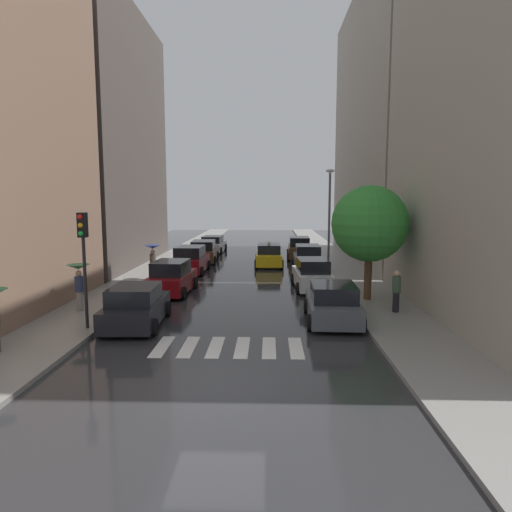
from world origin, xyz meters
TOP-DOWN VIEW (x-y plane):
  - ground_plane at (0.00, 24.00)m, footprint 28.00×72.00m
  - sidewalk_left at (-6.50, 24.00)m, footprint 3.00×72.00m
  - sidewalk_right at (6.50, 24.00)m, footprint 3.00×72.00m
  - crosswalk_stripes at (0.00, 3.35)m, footprint 4.95×2.20m
  - building_left_mid at (-11.00, 22.10)m, footprint 6.00×15.59m
  - building_right_mid at (11.00, 25.38)m, footprint 6.00×20.24m
  - parked_car_left_nearest at (-3.85, 5.81)m, footprint 2.30×4.22m
  - parked_car_left_second at (-3.75, 11.86)m, footprint 2.20×4.24m
  - parked_car_left_third at (-3.94, 18.57)m, footprint 2.24×4.48m
  - parked_car_left_fourth at (-3.81, 23.77)m, footprint 2.26×4.70m
  - parked_car_left_fifth at (-3.88, 30.24)m, footprint 2.28×4.60m
  - parked_car_right_nearest at (3.91, 6.57)m, footprint 2.25×4.07m
  - parked_car_right_second at (3.70, 13.21)m, footprint 2.17×4.29m
  - parked_car_right_third at (3.98, 19.56)m, footprint 2.08×4.35m
  - parked_car_right_fourth at (3.84, 25.93)m, footprint 2.11×4.41m
  - taxi_midroad at (1.33, 22.00)m, footprint 2.10×4.69m
  - pedestrian_near_tree at (6.75, 7.73)m, footprint 0.36×0.36m
  - pedestrian_by_kerb at (-5.58, 15.11)m, footprint 0.96×0.96m
  - pedestrian_far_side at (-6.83, 7.60)m, footprint 0.96×0.96m
  - street_tree_right at (6.07, 10.17)m, footprint 3.60×3.60m
  - traffic_light_left_corner at (-5.45, 4.95)m, footprint 0.30×0.42m
  - lamp_post_right at (5.55, 20.57)m, footprint 0.60×0.28m

SIDE VIEW (x-z plane):
  - ground_plane at x=0.00m, z-range -0.04..0.00m
  - crosswalk_stripes at x=0.00m, z-range 0.00..0.01m
  - sidewalk_left at x=-6.50m, z-range 0.00..0.15m
  - sidewalk_right at x=6.50m, z-range 0.00..0.15m
  - parked_car_left_fifth at x=-3.88m, z-range -0.04..1.49m
  - parked_car_right_nearest at x=3.91m, z-range -0.05..1.54m
  - parked_car_left_nearest at x=-3.85m, z-range -0.05..1.57m
  - taxi_midroad at x=1.33m, z-range -0.14..1.67m
  - parked_car_left_fourth at x=-3.81m, z-range -0.06..1.64m
  - parked_car_right_second at x=3.70m, z-range -0.06..1.65m
  - parked_car_left_second at x=-3.75m, z-range -0.06..1.69m
  - parked_car_right_third at x=3.98m, z-range -0.07..1.74m
  - parked_car_left_third at x=-3.94m, z-range -0.07..1.74m
  - parked_car_right_fourth at x=3.84m, z-range -0.07..1.75m
  - pedestrian_near_tree at x=6.75m, z-range 0.20..1.99m
  - pedestrian_far_side at x=-6.83m, z-range 0.58..2.59m
  - pedestrian_by_kerb at x=-5.58m, z-range 0.59..2.64m
  - traffic_light_left_corner at x=-5.45m, z-range 1.14..5.44m
  - street_tree_right at x=6.07m, z-range 1.05..6.48m
  - lamp_post_right at x=5.55m, z-range 0.68..7.51m
  - building_left_mid at x=-11.00m, z-range 0.00..18.34m
  - building_right_mid at x=11.00m, z-range 0.00..20.96m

